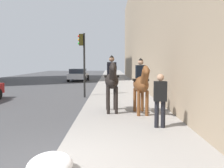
# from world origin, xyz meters

# --- Properties ---
(sidewalk_slab) EXTENTS (120.00, 3.77, 0.12)m
(sidewalk_slab) POSITION_xyz_m (0.00, -1.89, 0.06)
(sidewalk_slab) COLOR gray
(sidewalk_slab) RESTS_ON ground
(mounted_horse_near) EXTENTS (2.15, 0.63, 2.36)m
(mounted_horse_near) POSITION_xyz_m (5.28, -1.32, 1.45)
(mounted_horse_near) COLOR black
(mounted_horse_near) RESTS_ON sidewalk_slab
(mounted_horse_far) EXTENTS (2.15, 0.66, 2.24)m
(mounted_horse_far) POSITION_xyz_m (4.89, -2.48, 1.35)
(mounted_horse_far) COLOR brown
(mounted_horse_far) RESTS_ON sidewalk_slab
(pedestrian_greeting) EXTENTS (0.29, 0.42, 1.70)m
(pedestrian_greeting) POSITION_xyz_m (2.77, -2.82, 1.10)
(pedestrian_greeting) COLOR black
(pedestrian_greeting) RESTS_ON sidewalk_slab
(car_near_lane) EXTENTS (4.38, 2.21, 1.44)m
(car_near_lane) POSITION_xyz_m (24.20, 2.44, 0.76)
(car_near_lane) COLOR #B7BABF
(car_near_lane) RESTS_ON ground
(traffic_light_near_curb) EXTENTS (0.20, 0.44, 3.96)m
(traffic_light_near_curb) POSITION_xyz_m (10.54, 0.43, 2.65)
(traffic_light_near_curb) COLOR black
(traffic_light_near_curb) RESTS_ON ground
(snow_pile_near) EXTENTS (1.08, 0.83, 0.37)m
(snow_pile_near) POSITION_xyz_m (-0.58, -0.15, 0.31)
(snow_pile_near) COLOR white
(snow_pile_near) RESTS_ON sidewalk_slab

